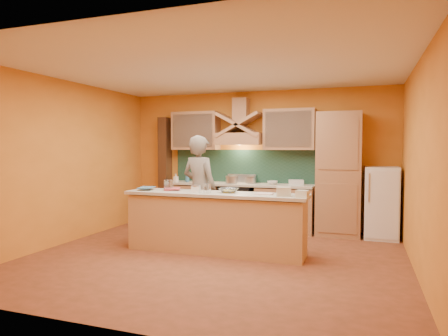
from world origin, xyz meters
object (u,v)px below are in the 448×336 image
(person, at_px, (200,189))
(kitchen_scale, at_px, (196,189))
(fridge, at_px, (381,203))
(mixing_bowl, at_px, (229,190))
(stove, at_px, (239,206))

(person, bearing_deg, kitchen_scale, 123.28)
(fridge, distance_m, kitchen_scale, 3.45)
(kitchen_scale, xyz_separation_m, mixing_bowl, (0.48, 0.18, -0.02))
(kitchen_scale, bearing_deg, fridge, 26.25)
(fridge, bearing_deg, mixing_bowl, -141.23)
(stove, distance_m, kitchen_scale, 2.10)
(kitchen_scale, bearing_deg, stove, 78.12)
(kitchen_scale, relative_size, mixing_bowl, 0.43)
(stove, distance_m, mixing_bowl, 1.96)
(person, relative_size, kitchen_scale, 14.93)
(fridge, relative_size, kitchen_scale, 10.47)
(person, xyz_separation_m, mixing_bowl, (0.68, -0.44, 0.05))
(person, height_order, kitchen_scale, person)
(kitchen_scale, height_order, mixing_bowl, kitchen_scale)
(mixing_bowl, bearing_deg, person, 146.82)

